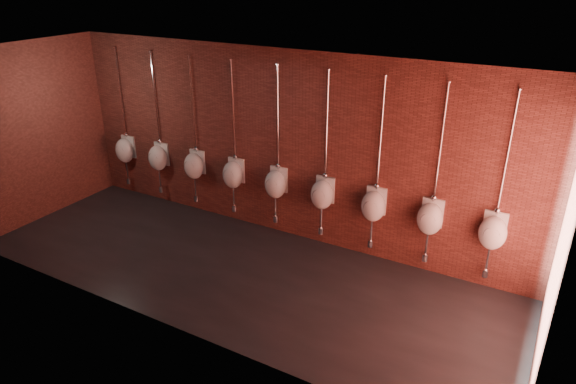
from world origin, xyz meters
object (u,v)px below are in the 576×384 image
Objects in this scene: urinal_3 at (233,174)px; urinal_5 at (322,194)px; urinal_8 at (493,232)px; urinal_1 at (158,157)px; urinal_4 at (276,183)px; urinal_7 at (430,218)px; urinal_2 at (194,165)px; urinal_6 at (374,205)px; urinal_0 at (125,150)px.

urinal_3 is 1.76m from urinal_5.
urinal_8 is at bearing 0.00° from urinal_5.
urinal_1 is 1.00× the size of urinal_4.
urinal_1 is 1.00× the size of urinal_8.
urinal_4 is at bearing 180.00° from urinal_7.
urinal_7 is (1.76, 0.00, 0.00)m from urinal_5.
urinal_1 and urinal_2 have the same top height.
urinal_1 is 1.00× the size of urinal_2.
urinal_5 is 1.00× the size of urinal_8.
urinal_8 is (2.64, 0.00, 0.00)m from urinal_5.
urinal_5 is at bearing 0.00° from urinal_3.
urinal_6 is (3.51, 0.00, 0.00)m from urinal_2.
urinal_8 is at bearing 0.00° from urinal_1.
urinal_0 is 6.15m from urinal_7.
urinal_2 is 1.00× the size of urinal_8.
urinal_0 is 1.00× the size of urinal_1.
urinal_4 and urinal_6 have the same top height.
urinal_0 is 2.64m from urinal_3.
urinal_5 is at bearing 0.00° from urinal_1.
urinal_1 is 0.88m from urinal_2.
urinal_4 is 0.88m from urinal_5.
urinal_2 is at bearing 180.00° from urinal_3.
urinal_7 is (3.51, 0.00, 0.00)m from urinal_3.
urinal_5 and urinal_6 have the same top height.
urinal_4 is (2.64, 0.00, 0.00)m from urinal_1.
urinal_4 and urinal_7 have the same top height.
urinal_2 is 1.00× the size of urinal_4.
urinal_2 is (0.88, 0.00, 0.00)m from urinal_1.
urinal_6 is at bearing 0.00° from urinal_2.
urinal_1 and urinal_8 have the same top height.
urinal_0 and urinal_1 have the same top height.
urinal_6 and urinal_7 have the same top height.
urinal_0 is 7.03m from urinal_8.
urinal_3 is (1.76, 0.00, 0.00)m from urinal_1.
urinal_1 is 1.00× the size of urinal_6.
urinal_5 is (0.88, 0.00, 0.00)m from urinal_4.
urinal_6 is at bearing 0.00° from urinal_1.
urinal_1 is (0.88, 0.00, 0.00)m from urinal_0.
urinal_2 is at bearing 180.00° from urinal_8.
urinal_1 is 1.76m from urinal_3.
urinal_2 and urinal_3 have the same top height.
urinal_6 is at bearing 180.00° from urinal_8.
urinal_8 is (6.15, 0.00, 0.00)m from urinal_1.
urinal_6 is at bearing 180.00° from urinal_7.
urinal_8 is (1.76, 0.00, 0.00)m from urinal_6.
urinal_0 is 0.88m from urinal_1.
urinal_4 is 1.00× the size of urinal_7.
urinal_2 is 0.88m from urinal_3.
urinal_6 is 1.76m from urinal_8.
urinal_0 is at bearing 180.00° from urinal_6.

